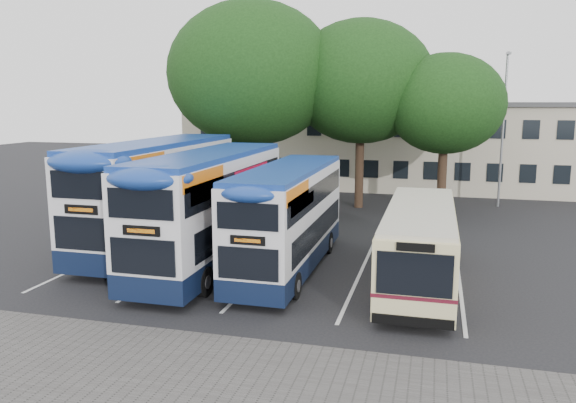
{
  "coord_description": "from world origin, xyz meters",
  "views": [
    {
      "loc": [
        2.25,
        -15.36,
        6.24
      ],
      "look_at": [
        -3.13,
        5.0,
        2.48
      ],
      "focal_mm": 35.0,
      "sensor_mm": 36.0,
      "label": 1
    }
  ],
  "objects_px": {
    "tree_right": "(445,104)",
    "bus_single": "(420,240)",
    "lamp_post": "(503,122)",
    "tree_left": "(252,74)",
    "tree_mid": "(361,82)",
    "bus_dd_right": "(289,213)",
    "bus_dd_mid": "(211,204)",
    "bus_dd_left": "(159,189)"
  },
  "relations": [
    {
      "from": "bus_dd_left",
      "to": "bus_dd_mid",
      "type": "distance_m",
      "value": 3.86
    },
    {
      "from": "tree_right",
      "to": "bus_single",
      "type": "xyz_separation_m",
      "value": [
        -0.79,
        -12.85,
        -4.56
      ]
    },
    {
      "from": "lamp_post",
      "to": "tree_left",
      "type": "height_order",
      "value": "tree_left"
    },
    {
      "from": "bus_single",
      "to": "bus_dd_left",
      "type": "bearing_deg",
      "value": 167.91
    },
    {
      "from": "tree_left",
      "to": "tree_mid",
      "type": "relative_size",
      "value": 1.09
    },
    {
      "from": "bus_dd_right",
      "to": "bus_single",
      "type": "relative_size",
      "value": 1.03
    },
    {
      "from": "bus_single",
      "to": "tree_left",
      "type": "bearing_deg",
      "value": 129.62
    },
    {
      "from": "tree_left",
      "to": "bus_dd_mid",
      "type": "distance_m",
      "value": 13.2
    },
    {
      "from": "lamp_post",
      "to": "tree_mid",
      "type": "relative_size",
      "value": 0.83
    },
    {
      "from": "tree_mid",
      "to": "bus_dd_right",
      "type": "bearing_deg",
      "value": -93.62
    },
    {
      "from": "tree_right",
      "to": "lamp_post",
      "type": "bearing_deg",
      "value": 43.41
    },
    {
      "from": "tree_right",
      "to": "bus_dd_mid",
      "type": "height_order",
      "value": "tree_right"
    },
    {
      "from": "tree_left",
      "to": "bus_dd_left",
      "type": "relative_size",
      "value": 1.08
    },
    {
      "from": "tree_mid",
      "to": "bus_single",
      "type": "bearing_deg",
      "value": -73.98
    },
    {
      "from": "tree_right",
      "to": "bus_dd_mid",
      "type": "distance_m",
      "value": 15.66
    },
    {
      "from": "tree_mid",
      "to": "bus_single",
      "type": "relative_size",
      "value": 1.2
    },
    {
      "from": "tree_left",
      "to": "bus_dd_left",
      "type": "bearing_deg",
      "value": -95.91
    },
    {
      "from": "tree_right",
      "to": "bus_single",
      "type": "height_order",
      "value": "tree_right"
    },
    {
      "from": "bus_dd_left",
      "to": "bus_dd_mid",
      "type": "relative_size",
      "value": 1.05
    },
    {
      "from": "tree_left",
      "to": "tree_mid",
      "type": "bearing_deg",
      "value": 14.5
    },
    {
      "from": "lamp_post",
      "to": "tree_mid",
      "type": "xyz_separation_m",
      "value": [
        -8.1,
        -2.33,
        2.27
      ]
    },
    {
      "from": "lamp_post",
      "to": "bus_single",
      "type": "height_order",
      "value": "lamp_post"
    },
    {
      "from": "lamp_post",
      "to": "bus_dd_right",
      "type": "height_order",
      "value": "lamp_post"
    },
    {
      "from": "bus_dd_right",
      "to": "bus_single",
      "type": "height_order",
      "value": "bus_dd_right"
    },
    {
      "from": "bus_dd_mid",
      "to": "bus_dd_right",
      "type": "relative_size",
      "value": 1.12
    },
    {
      "from": "bus_dd_right",
      "to": "bus_single",
      "type": "distance_m",
      "value": 4.84
    },
    {
      "from": "tree_mid",
      "to": "bus_dd_mid",
      "type": "xyz_separation_m",
      "value": [
        -3.86,
        -13.41,
        -4.95
      ]
    },
    {
      "from": "lamp_post",
      "to": "bus_dd_left",
      "type": "bearing_deg",
      "value": -138.05
    },
    {
      "from": "bus_dd_left",
      "to": "bus_single",
      "type": "xyz_separation_m",
      "value": [
        11.05,
        -2.37,
        -0.99
      ]
    },
    {
      "from": "bus_single",
      "to": "lamp_post",
      "type": "bearing_deg",
      "value": 75.46
    },
    {
      "from": "tree_left",
      "to": "bus_dd_mid",
      "type": "bearing_deg",
      "value": -79.27
    },
    {
      "from": "bus_dd_right",
      "to": "bus_single",
      "type": "xyz_separation_m",
      "value": [
        4.78,
        -0.45,
        -0.61
      ]
    },
    {
      "from": "tree_left",
      "to": "tree_right",
      "type": "relative_size",
      "value": 1.35
    },
    {
      "from": "tree_left",
      "to": "bus_dd_right",
      "type": "relative_size",
      "value": 1.27
    },
    {
      "from": "tree_mid",
      "to": "bus_single",
      "type": "distance_m",
      "value": 15.4
    },
    {
      "from": "lamp_post",
      "to": "tree_left",
      "type": "xyz_separation_m",
      "value": [
        -14.2,
        -3.91,
        2.73
      ]
    },
    {
      "from": "lamp_post",
      "to": "bus_single",
      "type": "bearing_deg",
      "value": -104.54
    },
    {
      "from": "tree_left",
      "to": "bus_dd_left",
      "type": "xyz_separation_m",
      "value": [
        -1.01,
        -9.76,
        -5.28
      ]
    },
    {
      "from": "tree_mid",
      "to": "bus_dd_right",
      "type": "xyz_separation_m",
      "value": [
        -0.84,
        -13.26,
        -5.2
      ]
    },
    {
      "from": "tree_mid",
      "to": "bus_dd_mid",
      "type": "distance_m",
      "value": 14.81
    },
    {
      "from": "bus_dd_right",
      "to": "bus_single",
      "type": "bearing_deg",
      "value": -5.37
    },
    {
      "from": "tree_mid",
      "to": "tree_right",
      "type": "relative_size",
      "value": 1.23
    }
  ]
}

